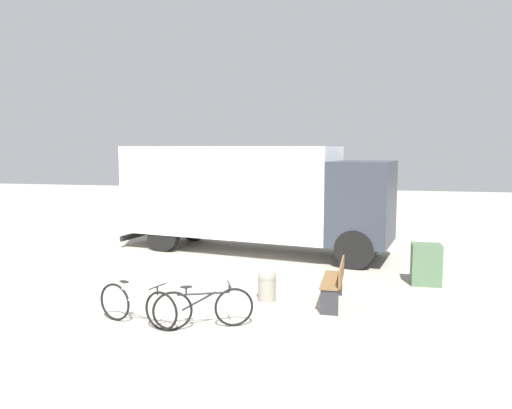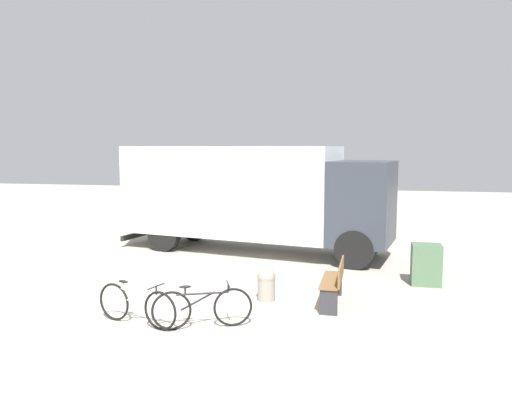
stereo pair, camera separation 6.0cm
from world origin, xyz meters
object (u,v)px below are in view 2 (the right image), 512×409
park_bench (335,281)px  bicycle_near (136,305)px  utility_box (426,265)px  bicycle_middle (202,308)px  delivery_truck (250,193)px  bollard_near_bench (266,283)px

park_bench → bicycle_near: 3.92m
park_bench → utility_box: utility_box is taller
bicycle_near → bicycle_middle: bearing=20.8°
delivery_truck → bicycle_middle: size_ratio=5.13×
delivery_truck → utility_box: bearing=-19.2°
bicycle_middle → utility_box: 5.65m
bicycle_middle → park_bench: bearing=16.8°
bollard_near_bench → utility_box: utility_box is taller
bollard_near_bench → bicycle_middle: bearing=-113.3°
delivery_truck → utility_box: (4.83, -2.74, -1.32)m
park_bench → bicycle_middle: (-2.20, -1.84, -0.12)m
bicycle_near → utility_box: 6.66m
bicycle_middle → bollard_near_bench: size_ratio=2.38×
delivery_truck → bollard_near_bench: 5.12m
delivery_truck → bollard_near_bench: bearing=-62.6°
park_bench → bicycle_near: size_ratio=0.83×
delivery_truck → bicycle_near: size_ratio=4.92×
bicycle_near → park_bench: bearing=45.4°
park_bench → bollard_near_bench: bearing=90.8°
park_bench → bicycle_middle: size_ratio=0.87×
park_bench → bollard_near_bench: park_bench is taller
bicycle_middle → utility_box: bearing=19.3°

